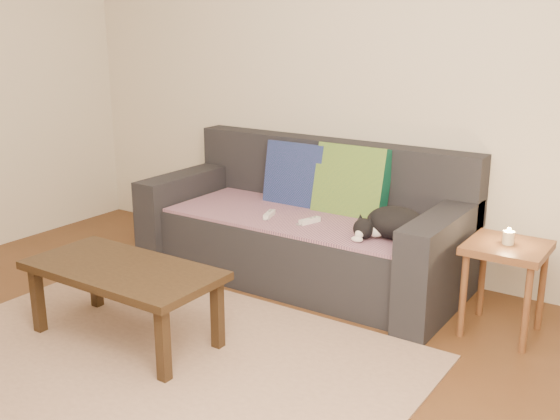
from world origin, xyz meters
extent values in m
plane|color=brown|center=(0.00, 0.00, 0.00)|extent=(4.50, 4.50, 0.00)
cube|color=beige|center=(0.00, 2.00, 1.30)|extent=(4.50, 0.04, 2.60)
cube|color=#232328|center=(0.00, 1.50, 0.21)|extent=(1.70, 0.78, 0.42)
cube|color=#232328|center=(0.00, 1.90, 0.65)|extent=(2.10, 0.18, 0.45)
cube|color=#232328|center=(-0.95, 1.50, 0.30)|extent=(0.20, 0.90, 0.60)
cube|color=#232328|center=(0.95, 1.50, 0.30)|extent=(0.20, 0.90, 0.60)
cube|color=#422A4F|center=(0.00, 1.48, 0.43)|extent=(1.66, 0.74, 0.02)
cube|color=#11254A|center=(-0.18, 1.74, 0.63)|extent=(0.44, 0.18, 0.45)
cube|color=#0B4835|center=(0.24, 1.74, 0.63)|extent=(0.49, 0.23, 0.50)
ellipsoid|color=black|center=(0.71, 1.40, 0.53)|extent=(0.37, 0.29, 0.18)
sphere|color=black|center=(0.57, 1.28, 0.50)|extent=(0.13, 0.13, 0.12)
sphere|color=white|center=(0.57, 1.23, 0.48)|extent=(0.05, 0.05, 0.05)
ellipsoid|color=black|center=(0.85, 1.33, 0.47)|extent=(0.14, 0.06, 0.04)
cube|color=white|center=(-0.13, 1.35, 0.46)|extent=(0.08, 0.15, 0.03)
cube|color=white|center=(0.15, 1.38, 0.46)|extent=(0.08, 0.15, 0.03)
cube|color=brown|center=(1.33, 1.45, 0.49)|extent=(0.41, 0.41, 0.04)
cylinder|color=brown|center=(1.16, 1.28, 0.23)|extent=(0.04, 0.04, 0.47)
cylinder|color=brown|center=(1.49, 1.28, 0.23)|extent=(0.04, 0.04, 0.47)
cylinder|color=brown|center=(1.16, 1.61, 0.23)|extent=(0.04, 0.04, 0.47)
cylinder|color=brown|center=(1.49, 1.61, 0.23)|extent=(0.04, 0.04, 0.47)
cylinder|color=beige|center=(1.33, 1.45, 0.54)|extent=(0.06, 0.06, 0.07)
sphere|color=#FFBF59|center=(1.33, 1.45, 0.59)|extent=(0.02, 0.02, 0.02)
cube|color=tan|center=(0.00, 0.15, 0.01)|extent=(2.50, 1.80, 0.01)
cube|color=#322213|center=(-0.29, 0.25, 0.40)|extent=(1.05, 0.52, 0.04)
cube|color=#322213|center=(-0.75, 0.05, 0.19)|extent=(0.05, 0.05, 0.38)
cube|color=#322213|center=(0.17, 0.05, 0.19)|extent=(0.05, 0.05, 0.38)
cube|color=#322213|center=(-0.75, 0.45, 0.19)|extent=(0.05, 0.05, 0.38)
cube|color=#322213|center=(0.17, 0.45, 0.19)|extent=(0.05, 0.05, 0.38)
camera|label=1|loc=(2.15, -1.92, 1.63)|focal=42.00mm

